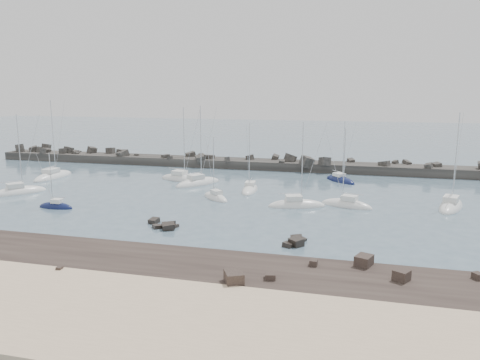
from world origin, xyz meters
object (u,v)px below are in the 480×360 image
Objects in this scene: sailboat_1 at (53,177)px; sailboat_9 at (347,205)px; sailboat_10 at (451,207)px; sailboat_0 at (18,193)px; sailboat_8 at (340,181)px; sailboat_5 at (216,198)px; sailboat_4 at (182,180)px; sailboat_7 at (296,206)px; sailboat_3 at (198,184)px; sailboat_6 at (250,190)px; sailboat_2 at (56,207)px.

sailboat_9 is at bearing -9.00° from sailboat_1.
sailboat_0 is at bearing -173.62° from sailboat_10.
sailboat_8 is at bearing 95.29° from sailboat_9.
sailboat_5 is at bearing -179.58° from sailboat_9.
sailboat_5 is 0.85× the size of sailboat_9.
sailboat_10 is (46.11, -9.99, 0.00)m from sailboat_4.
sailboat_0 is 1.05× the size of sailboat_7.
sailboat_3 is 42.34m from sailboat_10.
sailboat_6 is 0.84× the size of sailboat_10.
sailboat_8 is at bearing 10.82° from sailboat_1.
sailboat_1 is 1.20× the size of sailboat_7.
sailboat_8 is (18.57, 19.63, -0.01)m from sailboat_5.
sailboat_8 is 0.82× the size of sailboat_10.
sailboat_3 is at bearing 56.05° from sailboat_2.
sailboat_2 is 50.32m from sailboat_8.
sailboat_8 is at bearing 75.92° from sailboat_7.
sailboat_3 is 28.66m from sailboat_9.
sailboat_10 is at bearing 6.38° from sailboat_0.
sailboat_4 is 15.95m from sailboat_6.
sailboat_8 is 19.56m from sailboat_9.
sailboat_2 is at bearing -151.37° from sailboat_5.
sailboat_8 is 23.55m from sailboat_10.
sailboat_9 is at bearing -84.71° from sailboat_8.
sailboat_10 is (22.05, 4.89, 0.01)m from sailboat_7.
sailboat_7 is (9.24, -8.98, 0.01)m from sailboat_6.
sailboat_6 is (14.82, -5.90, -0.02)m from sailboat_4.
sailboat_10 is (35.23, 2.98, 0.02)m from sailboat_5.
sailboat_6 is at bearing -21.72° from sailboat_4.
sailboat_4 is at bearing 167.77° from sailboat_10.
sailboat_4 reaches higher than sailboat_2.
sailboat_1 is at bearing 171.00° from sailboat_9.
sailboat_5 is at bearing 8.01° from sailboat_0.
sailboat_1 is 1.08× the size of sailboat_10.
sailboat_7 is at bearing -12.57° from sailboat_1.
sailboat_8 is 0.98× the size of sailboat_9.
sailboat_2 is 0.59× the size of sailboat_10.
sailboat_1 is 57.44m from sailboat_9.
sailboat_3 reaches higher than sailboat_2.
sailboat_0 is 1.34× the size of sailboat_5.
sailboat_1 is 1.53× the size of sailboat_5.
sailboat_10 is (14.85, 2.83, 0.01)m from sailboat_9.
sailboat_0 is 0.95× the size of sailboat_4.
sailboat_3 reaches higher than sailboat_0.
sailboat_9 is at bearing -22.82° from sailboat_6.
sailboat_6 is at bearing 157.18° from sailboat_9.
sailboat_2 is 0.73× the size of sailboat_8.
sailboat_0 reaches higher than sailboat_8.
sailboat_2 is 35.47m from sailboat_7.
sailboat_0 reaches higher than sailboat_6.
sailboat_6 is at bearing 17.58° from sailboat_0.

